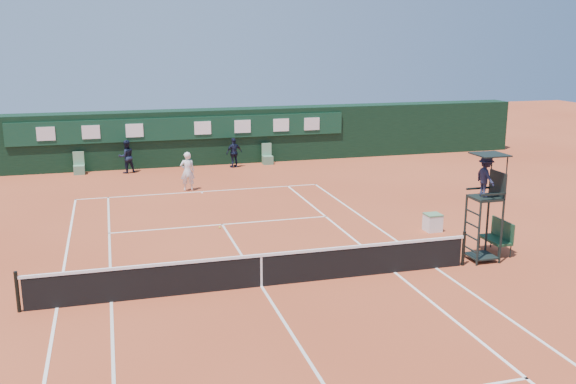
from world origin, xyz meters
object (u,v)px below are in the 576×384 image
object	(u,v)px
umpire_chair	(486,185)
player_bench	(498,235)
tennis_net	(261,270)
cooler	(433,222)
player	(187,171)

from	to	relation	value
umpire_chair	player_bench	size ratio (longest dim) A/B	2.85
tennis_net	cooler	size ratio (longest dim) A/B	20.00
player	tennis_net	bearing A→B (deg)	93.34
tennis_net	cooler	distance (m)	8.07
tennis_net	cooler	xyz separation A→B (m)	(7.25, 3.54, -0.18)
umpire_chair	cooler	distance (m)	3.91
player_bench	tennis_net	bearing A→B (deg)	-174.63
player	player_bench	bearing A→B (deg)	127.74
umpire_chair	cooler	xyz separation A→B (m)	(0.05, 3.28, -2.13)
tennis_net	umpire_chair	world-z (taller)	umpire_chair
tennis_net	player	size ratio (longest dim) A/B	7.15
cooler	player	bearing A→B (deg)	131.70
player_bench	cooler	world-z (taller)	player_bench
player_bench	cooler	xyz separation A→B (m)	(-0.88, 2.78, -0.27)
tennis_net	player_bench	bearing A→B (deg)	5.37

